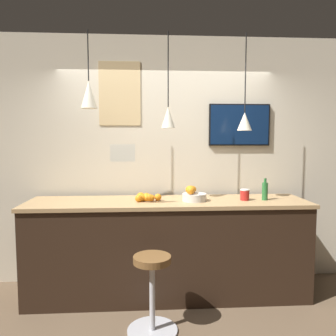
{
  "coord_description": "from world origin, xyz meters",
  "views": [
    {
      "loc": [
        -0.22,
        -2.68,
        1.7
      ],
      "look_at": [
        0.0,
        0.78,
        1.39
      ],
      "focal_mm": 35.0,
      "sensor_mm": 36.0,
      "label": 1
    }
  ],
  "objects_px": {
    "bar_stool": "(152,286)",
    "spread_jar": "(245,195)",
    "juice_bottle": "(265,191)",
    "fruit_bowl": "(193,195)",
    "mounted_tv": "(239,125)"
  },
  "relations": [
    {
      "from": "bar_stool",
      "to": "mounted_tv",
      "type": "relative_size",
      "value": 0.94
    },
    {
      "from": "bar_stool",
      "to": "mounted_tv",
      "type": "bearing_deg",
      "value": 46.03
    },
    {
      "from": "fruit_bowl",
      "to": "spread_jar",
      "type": "relative_size",
      "value": 2.14
    },
    {
      "from": "juice_bottle",
      "to": "spread_jar",
      "type": "bearing_deg",
      "value": -180.0
    },
    {
      "from": "juice_bottle",
      "to": "bar_stool",
      "type": "bearing_deg",
      "value": -151.98
    },
    {
      "from": "fruit_bowl",
      "to": "mounted_tv",
      "type": "relative_size",
      "value": 0.35
    },
    {
      "from": "mounted_tv",
      "to": "bar_stool",
      "type": "bearing_deg",
      "value": -133.97
    },
    {
      "from": "fruit_bowl",
      "to": "mounted_tv",
      "type": "height_order",
      "value": "mounted_tv"
    },
    {
      "from": "bar_stool",
      "to": "spread_jar",
      "type": "bearing_deg",
      "value": 32.99
    },
    {
      "from": "mounted_tv",
      "to": "spread_jar",
      "type": "bearing_deg",
      "value": -96.9
    },
    {
      "from": "fruit_bowl",
      "to": "juice_bottle",
      "type": "xyz_separation_m",
      "value": [
        0.78,
        0.0,
        0.04
      ]
    },
    {
      "from": "spread_jar",
      "to": "fruit_bowl",
      "type": "bearing_deg",
      "value": -179.83
    },
    {
      "from": "spread_jar",
      "to": "mounted_tv",
      "type": "bearing_deg",
      "value": 83.1
    },
    {
      "from": "bar_stool",
      "to": "juice_bottle",
      "type": "bearing_deg",
      "value": 28.02
    },
    {
      "from": "juice_bottle",
      "to": "mounted_tv",
      "type": "relative_size",
      "value": 0.32
    }
  ]
}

